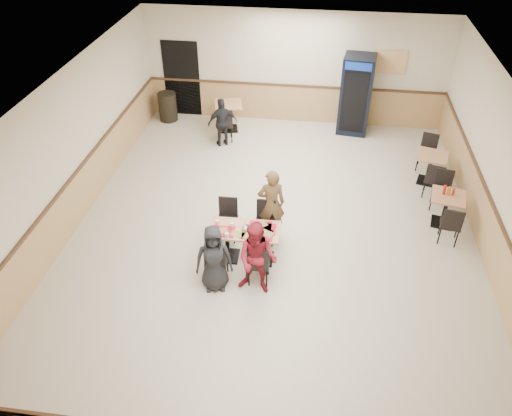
# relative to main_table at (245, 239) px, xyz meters

# --- Properties ---
(ground) EXTENTS (10.00, 10.00, 0.00)m
(ground) POSITION_rel_main_table_xyz_m (0.45, 0.89, -0.46)
(ground) COLOR beige
(ground) RESTS_ON ground
(room_shell) EXTENTS (10.00, 10.00, 10.00)m
(room_shell) POSITION_rel_main_table_xyz_m (2.23, 3.43, 0.12)
(room_shell) COLOR silver
(room_shell) RESTS_ON ground
(main_table) EXTENTS (1.30, 0.67, 0.69)m
(main_table) POSITION_rel_main_table_xyz_m (0.00, 0.00, 0.00)
(main_table) COLOR black
(main_table) RESTS_ON ground
(main_chairs) EXTENTS (1.17, 1.53, 0.88)m
(main_chairs) POSITION_rel_main_table_xyz_m (-0.05, -0.00, -0.02)
(main_chairs) COLOR black
(main_chairs) RESTS_ON ground
(diner_woman_left) EXTENTS (0.71, 0.54, 1.30)m
(diner_woman_left) POSITION_rel_main_table_xyz_m (-0.40, -0.79, 0.19)
(diner_woman_left) COLOR black
(diner_woman_left) RESTS_ON ground
(diner_woman_right) EXTENTS (0.77, 0.64, 1.42)m
(diner_woman_right) POSITION_rel_main_table_xyz_m (0.34, -0.78, 0.25)
(diner_woman_right) COLOR maroon
(diner_woman_right) RESTS_ON ground
(diner_man_opposite) EXTENTS (0.60, 0.47, 1.47)m
(diner_man_opposite) POSITION_rel_main_table_xyz_m (0.40, 0.79, 0.28)
(diner_man_opposite) COLOR brown
(diner_man_opposite) RESTS_ON ground
(lone_diner) EXTENTS (0.80, 0.60, 1.27)m
(lone_diner) POSITION_rel_main_table_xyz_m (-1.21, 4.23, 0.17)
(lone_diner) COLOR black
(lone_diner) RESTS_ON ground
(tabletop_clutter) EXTENTS (1.14, 0.58, 0.12)m
(tabletop_clutter) POSITION_rel_main_table_xyz_m (0.05, -0.04, 0.25)
(tabletop_clutter) COLOR #B00B25
(tabletop_clutter) RESTS_ON main_table
(side_table_near) EXTENTS (0.76, 0.76, 0.69)m
(side_table_near) POSITION_rel_main_table_xyz_m (3.84, 1.58, -0.00)
(side_table_near) COLOR black
(side_table_near) RESTS_ON ground
(side_table_near_chair_south) EXTENTS (0.48, 0.48, 0.88)m
(side_table_near_chair_south) POSITION_rel_main_table_xyz_m (3.84, 1.03, -0.02)
(side_table_near_chair_south) COLOR black
(side_table_near_chair_south) RESTS_ON ground
(side_table_near_chair_north) EXTENTS (0.48, 0.48, 0.88)m
(side_table_near_chair_north) POSITION_rel_main_table_xyz_m (3.84, 2.14, -0.02)
(side_table_near_chair_north) COLOR black
(side_table_near_chair_north) RESTS_ON ground
(side_table_far) EXTENTS (0.81, 0.81, 0.70)m
(side_table_far) POSITION_rel_main_table_xyz_m (3.76, 3.15, 0.01)
(side_table_far) COLOR black
(side_table_far) RESTS_ON ground
(side_table_far_chair_south) EXTENTS (0.51, 0.51, 0.89)m
(side_table_far_chair_south) POSITION_rel_main_table_xyz_m (3.76, 2.59, -0.02)
(side_table_far_chair_south) COLOR black
(side_table_far_chair_south) RESTS_ON ground
(side_table_far_chair_north) EXTENTS (0.51, 0.51, 0.89)m
(side_table_far_chair_north) POSITION_rel_main_table_xyz_m (3.76, 3.71, -0.02)
(side_table_far_chair_north) COLOR black
(side_table_far_chair_north) RESTS_ON ground
(condiment_caddy) EXTENTS (0.23, 0.06, 0.20)m
(condiment_caddy) POSITION_rel_main_table_xyz_m (3.81, 1.63, 0.32)
(condiment_caddy) COLOR #B6220D
(condiment_caddy) RESTS_ON side_table_near
(back_table) EXTENTS (0.85, 0.85, 0.75)m
(back_table) POSITION_rel_main_table_xyz_m (-1.21, 5.09, 0.04)
(back_table) COLOR black
(back_table) RESTS_ON ground
(back_table_chair_lone) EXTENTS (0.53, 0.53, 0.95)m
(back_table_chair_lone) POSITION_rel_main_table_xyz_m (-1.21, 4.48, 0.02)
(back_table_chair_lone) COLOR black
(back_table_chair_lone) RESTS_ON ground
(pepsi_cooler) EXTENTS (0.87, 0.87, 2.05)m
(pepsi_cooler) POSITION_rel_main_table_xyz_m (2.09, 5.48, 0.57)
(pepsi_cooler) COLOR black
(pepsi_cooler) RESTS_ON ground
(trash_bin) EXTENTS (0.50, 0.50, 0.79)m
(trash_bin) POSITION_rel_main_table_xyz_m (-3.00, 5.44, -0.07)
(trash_bin) COLOR black
(trash_bin) RESTS_ON ground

